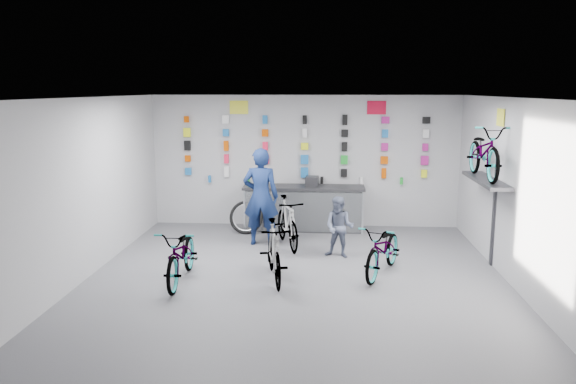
# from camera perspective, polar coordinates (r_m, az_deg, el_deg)

# --- Properties ---
(floor) EXTENTS (8.00, 8.00, 0.00)m
(floor) POSITION_cam_1_polar(r_m,az_deg,el_deg) (9.32, 0.71, -9.23)
(floor) COLOR #4E4E53
(floor) RESTS_ON ground
(ceiling) EXTENTS (8.00, 8.00, 0.00)m
(ceiling) POSITION_cam_1_polar(r_m,az_deg,el_deg) (8.77, 0.76, 9.55)
(ceiling) COLOR white
(ceiling) RESTS_ON wall_back
(wall_back) EXTENTS (7.00, 0.00, 7.00)m
(wall_back) POSITION_cam_1_polar(r_m,az_deg,el_deg) (12.87, 1.71, 3.14)
(wall_back) COLOR #B1B1B4
(wall_back) RESTS_ON floor
(wall_front) EXTENTS (7.00, 0.00, 7.00)m
(wall_front) POSITION_cam_1_polar(r_m,az_deg,el_deg) (5.06, -1.75, -8.47)
(wall_front) COLOR #B1B1B4
(wall_front) RESTS_ON floor
(wall_left) EXTENTS (0.00, 8.00, 8.00)m
(wall_left) POSITION_cam_1_polar(r_m,az_deg,el_deg) (9.76, -20.25, 0.14)
(wall_left) COLOR #B1B1B4
(wall_left) RESTS_ON floor
(wall_right) EXTENTS (0.00, 8.00, 8.00)m
(wall_right) POSITION_cam_1_polar(r_m,az_deg,el_deg) (9.41, 22.53, -0.38)
(wall_right) COLOR #B1B1B4
(wall_right) RESTS_ON floor
(counter) EXTENTS (2.70, 0.66, 1.00)m
(counter) POSITION_cam_1_polar(r_m,az_deg,el_deg) (12.59, 1.60, -1.70)
(counter) COLOR black
(counter) RESTS_ON floor
(merch_wall) EXTENTS (5.56, 0.08, 1.57)m
(merch_wall) POSITION_cam_1_polar(r_m,az_deg,el_deg) (12.77, 1.83, 4.28)
(merch_wall) COLOR #1B65AE
(merch_wall) RESTS_ON wall_back
(wall_bracket) EXTENTS (0.39, 1.90, 2.00)m
(wall_bracket) POSITION_cam_1_polar(r_m,az_deg,el_deg) (10.50, 19.57, 0.67)
(wall_bracket) COLOR #333338
(wall_bracket) RESTS_ON wall_right
(sign_left) EXTENTS (0.42, 0.02, 0.30)m
(sign_left) POSITION_cam_1_polar(r_m,az_deg,el_deg) (12.90, -5.02, 8.56)
(sign_left) COLOR yellow
(sign_left) RESTS_ON wall_back
(sign_right) EXTENTS (0.42, 0.02, 0.30)m
(sign_right) POSITION_cam_1_polar(r_m,az_deg,el_deg) (12.80, 8.99, 8.46)
(sign_right) COLOR red
(sign_right) RESTS_ON wall_back
(sign_side) EXTENTS (0.02, 0.40, 0.30)m
(sign_side) POSITION_cam_1_polar(r_m,az_deg,el_deg) (10.42, 20.78, 7.10)
(sign_side) COLOR yellow
(sign_side) RESTS_ON wall_right
(bike_left) EXTENTS (0.67, 1.80, 0.94)m
(bike_left) POSITION_cam_1_polar(r_m,az_deg,el_deg) (9.40, -10.74, -6.24)
(bike_left) COLOR gray
(bike_left) RESTS_ON floor
(bike_center) EXTENTS (0.79, 1.72, 1.00)m
(bike_center) POSITION_cam_1_polar(r_m,az_deg,el_deg) (9.29, -1.42, -6.06)
(bike_center) COLOR gray
(bike_center) RESTS_ON floor
(bike_right) EXTENTS (1.21, 1.82, 0.90)m
(bike_right) POSITION_cam_1_polar(r_m,az_deg,el_deg) (9.72, 9.68, -5.74)
(bike_right) COLOR gray
(bike_right) RESTS_ON floor
(bike_service) EXTENTS (0.95, 1.75, 1.01)m
(bike_service) POSITION_cam_1_polar(r_m,az_deg,el_deg) (11.24, -0.07, -3.10)
(bike_service) COLOR gray
(bike_service) RESTS_ON floor
(bike_wall) EXTENTS (0.63, 1.80, 0.95)m
(bike_wall) POSITION_cam_1_polar(r_m,az_deg,el_deg) (10.40, 19.35, 3.87)
(bike_wall) COLOR gray
(bike_wall) RESTS_ON wall_bracket
(clerk) EXTENTS (0.73, 0.48, 1.98)m
(clerk) POSITION_cam_1_polar(r_m,az_deg,el_deg) (11.34, -2.78, -0.48)
(clerk) COLOR #12224F
(clerk) RESTS_ON floor
(customer) EXTENTS (0.66, 0.58, 1.16)m
(customer) POSITION_cam_1_polar(r_m,az_deg,el_deg) (10.58, 5.25, -3.58)
(customer) COLOR #505870
(customer) RESTS_ON floor
(spare_wheel) EXTENTS (0.76, 0.35, 0.73)m
(spare_wheel) POSITION_cam_1_polar(r_m,az_deg,el_deg) (12.37, -4.27, -2.59)
(spare_wheel) COLOR black
(spare_wheel) RESTS_ON floor
(register) EXTENTS (0.30, 0.32, 0.22)m
(register) POSITION_cam_1_polar(r_m,az_deg,el_deg) (12.48, 2.45, 1.10)
(register) COLOR black
(register) RESTS_ON counter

